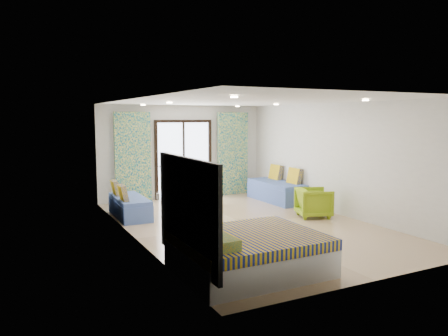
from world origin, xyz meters
name	(u,v)px	position (x,y,z in m)	size (l,w,h in m)	color
floor	(247,224)	(0.00, 0.00, 0.00)	(5.00, 7.50, 0.01)	#9C7E5D
ceiling	(248,101)	(0.00, 0.00, 2.70)	(5.00, 7.50, 0.01)	silver
wall_back	(183,152)	(0.00, 3.75, 1.35)	(5.00, 0.01, 2.70)	silver
wall_front	(380,189)	(0.00, -3.75, 1.35)	(5.00, 0.01, 2.70)	silver
wall_left	(134,170)	(-2.50, 0.00, 1.35)	(0.01, 7.50, 2.70)	silver
wall_right	(336,159)	(2.50, 0.00, 1.35)	(0.01, 7.50, 2.70)	silver
balcony_door	(184,155)	(0.00, 3.72, 1.26)	(1.76, 0.08, 2.28)	black
balcony_rail	(184,165)	(0.00, 3.73, 0.95)	(1.52, 0.03, 0.04)	#595451
curtain_left	(133,158)	(-1.55, 3.57, 1.25)	(1.00, 0.10, 2.50)	beige
curtain_right	(233,154)	(1.55, 3.57, 1.25)	(1.00, 0.10, 2.50)	beige
downlight_a	(234,97)	(-1.40, -2.00, 2.67)	(0.12, 0.12, 0.02)	#FFE0B2
downlight_b	(366,100)	(1.40, -2.00, 2.67)	(0.12, 0.12, 0.02)	#FFE0B2
downlight_c	(169,103)	(-1.40, 1.00, 2.67)	(0.12, 0.12, 0.02)	#FFE0B2
downlight_d	(276,104)	(1.40, 1.00, 2.67)	(0.12, 0.12, 0.02)	#FFE0B2
downlight_e	(143,105)	(-1.40, 3.00, 2.67)	(0.12, 0.12, 0.02)	#FFE0B2
downlight_f	(238,106)	(1.40, 3.00, 2.67)	(0.12, 0.12, 0.02)	#FFE0B2
headboard	(187,211)	(-2.46, -2.59, 1.05)	(0.06, 2.10, 1.50)	black
switch_plate	(158,196)	(-2.47, -1.34, 1.05)	(0.02, 0.10, 0.10)	silver
bed	(248,252)	(-1.48, -2.59, 0.31)	(2.13, 1.74, 0.73)	silver
daybed_left	(129,206)	(-2.12, 1.92, 0.26)	(0.70, 1.73, 0.85)	#435CA0
daybed_right	(277,190)	(2.12, 1.97, 0.31)	(0.78, 1.99, 0.98)	#435CA0
coffee_table	(205,191)	(0.16, 2.60, 0.35)	(0.70, 0.70, 0.68)	silver
vase	(206,186)	(0.16, 2.53, 0.49)	(0.20, 0.21, 0.20)	white
armchair	(314,201)	(1.79, -0.08, 0.38)	(0.74, 0.69, 0.76)	#82A315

